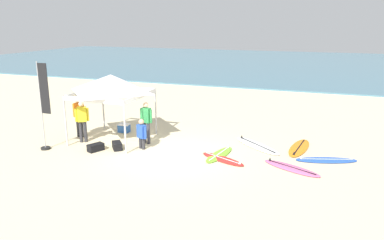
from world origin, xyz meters
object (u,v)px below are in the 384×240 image
person_green (146,120)px  cooler_box (124,128)px  surfboard_orange (299,148)px  person_orange (79,115)px  surfboard_pink (291,168)px  gear_bag_near_tent (117,146)px  surfboard_red (223,159)px  gear_bag_by_pole (96,147)px  surfboard_white (257,145)px  person_blue (142,133)px  person_yellow (82,119)px  banner_flag (44,110)px  surfboard_lime (219,154)px  surfboard_blue (326,160)px  canopy_tent (111,84)px

person_green → cooler_box: (-1.67, 1.06, -0.79)m
surfboard_orange → person_orange: bearing=-169.8°
surfboard_pink → gear_bag_near_tent: gear_bag_near_tent is taller
surfboard_pink → person_green: bearing=172.1°
surfboard_red → cooler_box: (-5.10, 1.85, 0.16)m
person_orange → gear_bag_by_pole: person_orange is taller
surfboard_white → person_blue: 4.59m
gear_bag_near_tent → cooler_box: (-0.91, 2.11, 0.06)m
person_yellow → person_orange: same height
surfboard_red → surfboard_pink: 2.39m
person_orange → banner_flag: (-0.17, -1.82, 0.59)m
surfboard_orange → surfboard_lime: 3.26m
person_blue → gear_bag_near_tent: person_blue is taller
surfboard_blue → gear_bag_by_pole: size_ratio=3.74×
surfboard_orange → cooler_box: cooler_box is taller
surfboard_orange → person_green: size_ratio=1.41×
person_blue → cooler_box: (-1.81, 1.74, -0.46)m
surfboard_pink → surfboard_lime: size_ratio=1.08×
gear_bag_near_tent → cooler_box: 2.30m
surfboard_orange → banner_flag: (-9.17, -3.44, 1.54)m
surfboard_white → banner_flag: 8.34m
canopy_tent → gear_bag_near_tent: canopy_tent is taller
surfboard_lime → gear_bag_near_tent: 4.00m
surfboard_red → gear_bag_near_tent: gear_bag_near_tent is taller
person_green → surfboard_white: bearing=14.9°
person_blue → cooler_box: bearing=136.1°
surfboard_orange → gear_bag_by_pole: (-7.33, -2.94, 0.10)m
surfboard_blue → cooler_box: size_ratio=4.49×
surfboard_pink → surfboard_blue: 1.62m
surfboard_pink → person_orange: person_orange is taller
person_blue → gear_bag_by_pole: 1.84m
surfboard_white → surfboard_orange: bearing=10.1°
surfboard_orange → person_blue: 6.17m
surfboard_pink → person_yellow: 8.40m
surfboard_white → person_green: 4.55m
surfboard_white → gear_bag_near_tent: size_ratio=3.93×
surfboard_red → surfboard_white: size_ratio=0.82×
person_green → canopy_tent: bearing=-177.9°
canopy_tent → banner_flag: 2.75m
surfboard_blue → person_blue: person_blue is taller
surfboard_pink → person_yellow: size_ratio=1.26×
surfboard_blue → person_green: bearing=-176.8°
surfboard_orange → banner_flag: bearing=-159.4°
gear_bag_by_pole → person_blue: bearing=28.0°
gear_bag_near_tent → person_yellow: bearing=170.1°
surfboard_lime → cooler_box: size_ratio=3.99×
surfboard_pink → surfboard_white: same height
canopy_tent → person_yellow: canopy_tent is taller
person_yellow → person_orange: bearing=135.6°
gear_bag_near_tent → surfboard_pink: bearing=2.1°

